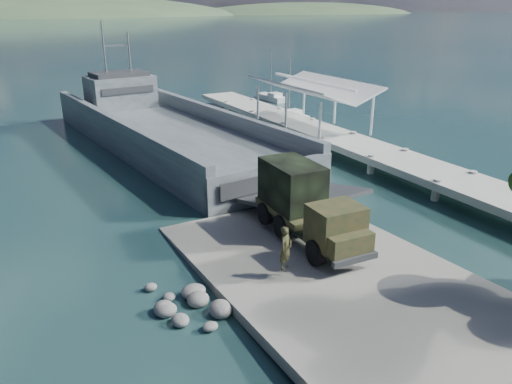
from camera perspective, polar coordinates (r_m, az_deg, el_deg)
name	(u,v)px	position (r m, az deg, el deg)	size (l,w,h in m)	color
ground	(322,273)	(23.01, 7.56, -9.18)	(1400.00, 1400.00, 0.00)	#193D3E
boat_ramp	(336,278)	(22.20, 9.12, -9.71)	(10.00, 18.00, 0.50)	gray
shoreline_rocks	(189,305)	(20.84, -7.62, -12.64)	(3.20, 5.60, 0.90)	#51514F
distant_headlands	(38,16)	(579.39, -23.61, 17.91)	(1000.00, 240.00, 48.00)	#385132
pier	(319,125)	(43.92, 7.17, 7.63)	(6.40, 44.00, 6.10)	#A0A096
landing_craft	(167,137)	(43.04, -10.10, 6.21)	(12.31, 36.82, 10.75)	#444D51
military_truck	(305,204)	(24.45, 5.66, -1.39)	(2.74, 7.63, 3.49)	black
soldier	(286,256)	(21.15, 3.39, -7.34)	(0.70, 0.46, 1.92)	#22301A
sailboat_near	(290,116)	(53.46, 3.88, 8.69)	(1.78, 5.39, 6.49)	white
sailboat_far	(272,98)	(64.19, 1.79, 10.73)	(1.78, 5.13, 6.15)	white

